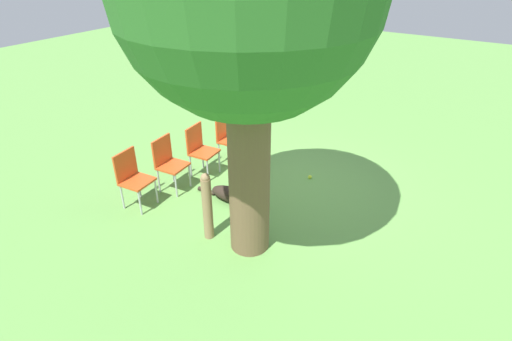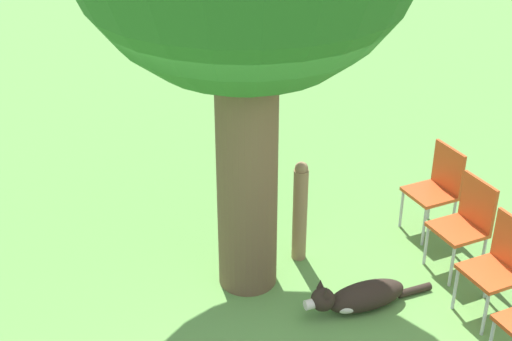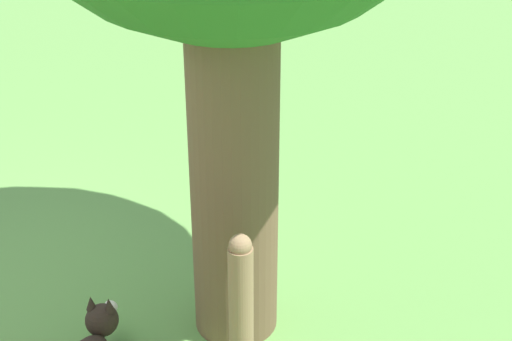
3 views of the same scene
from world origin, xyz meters
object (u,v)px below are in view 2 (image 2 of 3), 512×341
fence_post (300,211)px  red_chair_1 (500,262)px  dog (359,297)px  red_chair_2 (466,220)px  red_chair_3 (438,185)px

fence_post → red_chair_1: fence_post is taller
dog → red_chair_1: (1.07, -0.45, 0.40)m
red_chair_2 → red_chair_3: bearing=-105.5°
dog → fence_post: size_ratio=1.22×
fence_post → red_chair_1: (1.24, -1.36, 0.00)m
fence_post → red_chair_2: 1.53m
red_chair_1 → red_chair_2: same height
dog → fence_post: fence_post is taller
dog → red_chair_2: (1.19, 0.22, 0.40)m
dog → fence_post: (-0.18, 0.91, 0.40)m
dog → red_chair_3: size_ratio=1.37×
fence_post → red_chair_1: bearing=-47.4°
red_chair_1 → fence_post: bearing=-52.2°
red_chair_3 → red_chair_2: bearing=74.5°
fence_post → red_chair_2: size_ratio=1.13×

